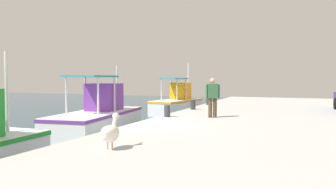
{
  "coord_description": "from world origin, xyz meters",
  "views": [
    {
      "loc": [
        -11.0,
        -5.66,
        2.45
      ],
      "look_at": [
        5.48,
        0.98,
        1.55
      ],
      "focal_mm": 35.27,
      "sensor_mm": 36.0,
      "label": 1
    }
  ],
  "objects_px": {
    "mooring_bollard_fourth": "(209,100)",
    "mooring_bollard_third": "(193,105)",
    "pelican": "(111,132)",
    "mooring_bollard_second": "(167,111)",
    "fishing_boat_fourth": "(177,103)",
    "fisherman_standing": "(213,96)",
    "fishing_boat_third": "(98,116)"
  },
  "relations": [
    {
      "from": "mooring_bollard_fourth",
      "to": "mooring_bollard_third",
      "type": "bearing_deg",
      "value": 180.0
    },
    {
      "from": "pelican",
      "to": "mooring_bollard_third",
      "type": "xyz_separation_m",
      "value": [
        9.91,
        1.15,
        -0.15
      ]
    },
    {
      "from": "pelican",
      "to": "mooring_bollard_third",
      "type": "bearing_deg",
      "value": 6.6
    },
    {
      "from": "mooring_bollard_second",
      "to": "mooring_bollard_third",
      "type": "height_order",
      "value": "mooring_bollard_third"
    },
    {
      "from": "fishing_boat_fourth",
      "to": "mooring_bollard_fourth",
      "type": "relative_size",
      "value": 8.87
    },
    {
      "from": "pelican",
      "to": "fisherman_standing",
      "type": "xyz_separation_m",
      "value": [
        6.85,
        -0.67,
        0.51
      ]
    },
    {
      "from": "fishing_boat_third",
      "to": "mooring_bollard_third",
      "type": "height_order",
      "value": "fishing_boat_third"
    },
    {
      "from": "fishing_boat_fourth",
      "to": "fishing_boat_third",
      "type": "bearing_deg",
      "value": 175.63
    },
    {
      "from": "pelican",
      "to": "mooring_bollard_second",
      "type": "distance_m",
      "value": 6.42
    },
    {
      "from": "fishing_boat_fourth",
      "to": "fisherman_standing",
      "type": "xyz_separation_m",
      "value": [
        -7.59,
        -4.37,
        0.98
      ]
    },
    {
      "from": "mooring_bollard_second",
      "to": "mooring_bollard_fourth",
      "type": "height_order",
      "value": "mooring_bollard_fourth"
    },
    {
      "from": "fishing_boat_third",
      "to": "fishing_boat_fourth",
      "type": "xyz_separation_m",
      "value": [
        8.47,
        -0.65,
        -0.0
      ]
    },
    {
      "from": "pelican",
      "to": "mooring_bollard_third",
      "type": "distance_m",
      "value": 9.97
    },
    {
      "from": "fishing_boat_third",
      "to": "mooring_bollard_fourth",
      "type": "bearing_deg",
      "value": -24.33
    },
    {
      "from": "fishing_boat_fourth",
      "to": "pelican",
      "type": "distance_m",
      "value": 14.91
    },
    {
      "from": "fishing_boat_third",
      "to": "mooring_bollard_second",
      "type": "bearing_deg",
      "value": -83.79
    },
    {
      "from": "fishing_boat_fourth",
      "to": "mooring_bollard_second",
      "type": "relative_size",
      "value": 9.64
    },
    {
      "from": "pelican",
      "to": "mooring_bollard_fourth",
      "type": "relative_size",
      "value": 1.78
    },
    {
      "from": "mooring_bollard_second",
      "to": "mooring_bollard_fourth",
      "type": "xyz_separation_m",
      "value": [
        6.73,
        0.0,
        0.02
      ]
    },
    {
      "from": "mooring_bollard_second",
      "to": "fishing_boat_fourth",
      "type": "bearing_deg",
      "value": 17.45
    },
    {
      "from": "mooring_bollard_third",
      "to": "mooring_bollard_fourth",
      "type": "distance_m",
      "value": 3.14
    },
    {
      "from": "fisherman_standing",
      "to": "mooring_bollard_third",
      "type": "distance_m",
      "value": 3.61
    },
    {
      "from": "fisherman_standing",
      "to": "mooring_bollard_second",
      "type": "distance_m",
      "value": 2.01
    },
    {
      "from": "mooring_bollard_second",
      "to": "mooring_bollard_fourth",
      "type": "distance_m",
      "value": 6.73
    },
    {
      "from": "fishing_boat_third",
      "to": "pelican",
      "type": "distance_m",
      "value": 7.4
    },
    {
      "from": "pelican",
      "to": "fisherman_standing",
      "type": "distance_m",
      "value": 6.9
    },
    {
      "from": "fishing_boat_third",
      "to": "mooring_bollard_fourth",
      "type": "distance_m",
      "value": 7.77
    },
    {
      "from": "fisherman_standing",
      "to": "mooring_bollard_third",
      "type": "bearing_deg",
      "value": 30.81
    },
    {
      "from": "pelican",
      "to": "mooring_bollard_fourth",
      "type": "distance_m",
      "value": 13.1
    },
    {
      "from": "fishing_boat_third",
      "to": "fisherman_standing",
      "type": "bearing_deg",
      "value": -80.05
    },
    {
      "from": "mooring_bollard_second",
      "to": "mooring_bollard_fourth",
      "type": "relative_size",
      "value": 0.92
    },
    {
      "from": "mooring_bollard_third",
      "to": "mooring_bollard_fourth",
      "type": "xyz_separation_m",
      "value": [
        3.14,
        0.0,
        0.02
      ]
    }
  ]
}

